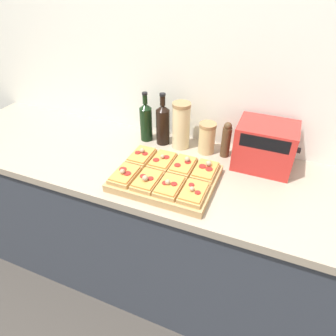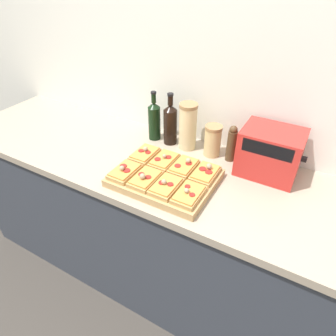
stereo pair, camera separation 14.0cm
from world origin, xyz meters
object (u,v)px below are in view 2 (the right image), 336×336
object	(u,v)px
olive_oil_bottle	(154,120)
wine_bottle	(170,124)
cutting_board	(165,178)
pepper_mill	(232,144)
toaster_oven	(270,152)
grain_jar_tall	(188,126)
grain_jar_short	(213,140)

from	to	relation	value
olive_oil_bottle	wine_bottle	world-z (taller)	wine_bottle
cutting_board	pepper_mill	bearing A→B (deg)	57.78
olive_oil_bottle	toaster_oven	world-z (taller)	olive_oil_bottle
grain_jar_tall	grain_jar_short	xyz separation A→B (m)	(0.15, 0.00, -0.04)
cutting_board	grain_jar_tall	bearing A→B (deg)	97.91
toaster_oven	pepper_mill	bearing A→B (deg)	174.51
pepper_mill	grain_jar_tall	bearing A→B (deg)	180.00
grain_jar_short	olive_oil_bottle	bearing A→B (deg)	-180.00
cutting_board	toaster_oven	world-z (taller)	toaster_oven
grain_jar_tall	pepper_mill	distance (m)	0.25
cutting_board	grain_jar_short	xyz separation A→B (m)	(0.10, 0.32, 0.07)
wine_bottle	grain_jar_short	world-z (taller)	wine_bottle
grain_jar_tall	grain_jar_short	bearing A→B (deg)	0.00
cutting_board	pepper_mill	world-z (taller)	pepper_mill
wine_bottle	pepper_mill	xyz separation A→B (m)	(0.35, -0.00, -0.02)
olive_oil_bottle	grain_jar_short	xyz separation A→B (m)	(0.36, 0.00, -0.03)
grain_jar_tall	wine_bottle	bearing A→B (deg)	180.00
wine_bottle	grain_jar_short	xyz separation A→B (m)	(0.25, -0.00, -0.03)
grain_jar_tall	grain_jar_short	size ratio (longest dim) A/B	1.52
grain_jar_tall	pepper_mill	xyz separation A→B (m)	(0.25, 0.00, -0.03)
olive_oil_bottle	toaster_oven	size ratio (longest dim) A/B	0.94
grain_jar_tall	toaster_oven	distance (m)	0.44
wine_bottle	pepper_mill	distance (m)	0.36
olive_oil_bottle	cutting_board	bearing A→B (deg)	-51.82
grain_jar_short	cutting_board	bearing A→B (deg)	-107.45
pepper_mill	wine_bottle	bearing A→B (deg)	180.00
cutting_board	olive_oil_bottle	xyz separation A→B (m)	(-0.25, 0.32, 0.10)
pepper_mill	toaster_oven	xyz separation A→B (m)	(0.19, -0.02, 0.02)
olive_oil_bottle	grain_jar_short	distance (m)	0.36
cutting_board	olive_oil_bottle	distance (m)	0.42
olive_oil_bottle	grain_jar_tall	size ratio (longest dim) A/B	1.10
cutting_board	olive_oil_bottle	world-z (taller)	olive_oil_bottle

